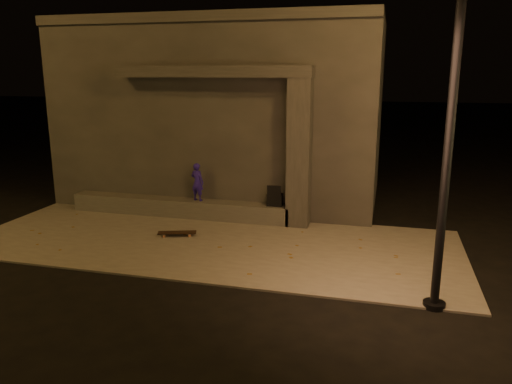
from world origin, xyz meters
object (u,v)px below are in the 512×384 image
(column, at_px, (299,154))
(street_lamp_0, at_px, (457,49))
(skateboarder, at_px, (197,182))
(backpack, at_px, (275,199))
(skateboard, at_px, (177,233))

(column, height_order, street_lamp_0, street_lamp_0)
(skateboarder, bearing_deg, backpack, -164.75)
(column, height_order, skateboarder, column)
(backpack, height_order, skateboard, backpack)
(backpack, relative_size, street_lamp_0, 0.07)
(column, bearing_deg, street_lamp_0, -52.39)
(column, relative_size, skateboard, 3.95)
(column, height_order, backpack, column)
(column, xyz_separation_m, skateboarder, (-2.67, 0.00, -0.85))
(backpack, height_order, street_lamp_0, street_lamp_0)
(skateboard, bearing_deg, street_lamp_0, -40.50)
(skateboarder, relative_size, backpack, 1.85)
(backpack, xyz_separation_m, skateboard, (-1.97, -1.61, -0.56))
(skateboarder, bearing_deg, skateboard, 108.78)
(skateboard, relative_size, street_lamp_0, 0.13)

